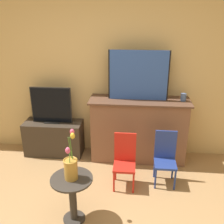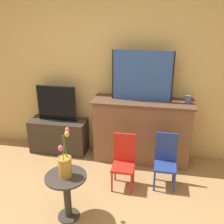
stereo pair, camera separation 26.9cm
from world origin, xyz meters
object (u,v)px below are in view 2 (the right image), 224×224
Objects in this scene: chair_red at (124,159)px; chair_blue at (166,158)px; painting at (142,76)px; vase_tulips at (65,164)px; tv_monitor at (57,104)px.

chair_blue is at bearing 12.28° from chair_red.
chair_red is 0.54m from chair_blue.
painting is 1.66× the size of vase_tulips.
painting is at bearing 78.22° from chair_red.
tv_monitor reaches higher than vase_tulips.
vase_tulips is (-0.66, -1.37, -0.62)m from painting.
vase_tulips is at bearing -142.14° from chair_blue.
tv_monitor reaches higher than chair_red.
chair_blue is (0.52, 0.11, 0.00)m from chair_red.
vase_tulips is at bearing -126.62° from chair_red.
painting is at bearing -0.56° from tv_monitor.
chair_blue is at bearing -19.08° from tv_monitor.
vase_tulips is (0.63, -1.39, -0.12)m from tv_monitor.
chair_blue is (1.67, -0.58, -0.43)m from tv_monitor.
chair_blue is 1.40× the size of vase_tulips.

